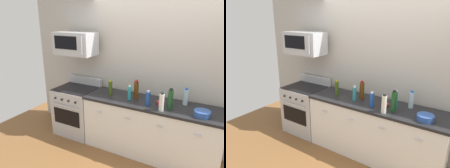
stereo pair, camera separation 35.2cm
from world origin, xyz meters
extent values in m
plane|color=brown|center=(0.00, 0.00, 0.00)|extent=(6.34, 6.34, 0.00)
cube|color=#B7B2A8|center=(0.00, 0.41, 1.35)|extent=(5.28, 0.10, 2.70)
cube|color=white|center=(0.00, 0.00, 0.44)|extent=(2.16, 0.62, 0.88)
cube|color=black|center=(0.00, 0.00, 0.90)|extent=(2.19, 0.65, 0.04)
cube|color=black|center=(0.00, -0.28, 0.05)|extent=(2.16, 0.02, 0.10)
cylinder|color=silver|center=(-0.76, -0.32, 0.72)|extent=(0.10, 0.02, 0.02)
cylinder|color=silver|center=(-0.25, -0.32, 0.72)|extent=(0.10, 0.02, 0.02)
cylinder|color=silver|center=(0.25, -0.32, 0.72)|extent=(0.10, 0.02, 0.02)
cylinder|color=silver|center=(0.76, -0.32, 0.72)|extent=(0.10, 0.02, 0.02)
cube|color=#B7BABF|center=(-1.47, 0.00, 0.46)|extent=(0.76, 0.64, 0.91)
cube|color=black|center=(-1.47, -0.32, 0.45)|extent=(0.58, 0.01, 0.30)
cylinder|color=#B7BABF|center=(-1.47, -0.35, 0.68)|extent=(0.61, 0.02, 0.02)
cube|color=#B7BABF|center=(-1.47, 0.29, 0.99)|extent=(0.76, 0.06, 0.16)
cube|color=black|center=(-1.47, 0.00, 0.92)|extent=(0.73, 0.61, 0.01)
cylinder|color=black|center=(-1.70, -0.33, 0.79)|extent=(0.04, 0.02, 0.04)
cylinder|color=black|center=(-1.55, -0.33, 0.79)|extent=(0.04, 0.02, 0.04)
cylinder|color=black|center=(-1.40, -0.33, 0.79)|extent=(0.04, 0.02, 0.04)
cylinder|color=black|center=(-1.24, -0.33, 0.79)|extent=(0.04, 0.02, 0.04)
cube|color=#B7BABF|center=(-1.47, 0.05, 1.75)|extent=(0.74, 0.40, 0.40)
cube|color=black|center=(-1.53, -0.15, 1.78)|extent=(0.48, 0.01, 0.22)
cube|color=#B7BABF|center=(-1.17, -0.17, 1.75)|extent=(0.02, 0.04, 0.30)
cylinder|color=#59330F|center=(-0.28, 0.06, 1.06)|extent=(0.08, 0.08, 0.28)
cylinder|color=maroon|center=(-0.28, 0.06, 1.21)|extent=(0.05, 0.05, 0.03)
cylinder|color=#197F7A|center=(0.30, 0.00, 1.05)|extent=(0.07, 0.07, 0.26)
cylinder|color=beige|center=(0.30, 0.00, 1.19)|extent=(0.05, 0.05, 0.03)
cylinder|color=#1E4CA5|center=(-0.01, -0.12, 1.03)|extent=(0.07, 0.07, 0.21)
cylinder|color=silver|center=(-0.01, -0.12, 1.14)|extent=(0.04, 0.04, 0.02)
cylinder|color=silver|center=(0.23, -0.23, 1.05)|extent=(0.07, 0.07, 0.25)
cylinder|color=black|center=(0.23, -0.23, 1.19)|extent=(0.05, 0.05, 0.03)
cylinder|color=teal|center=(-0.35, -0.06, 1.03)|extent=(0.06, 0.06, 0.22)
cylinder|color=white|center=(-0.35, -0.06, 1.15)|extent=(0.04, 0.04, 0.02)
cylinder|color=#385114|center=(-0.72, -0.01, 1.04)|extent=(0.06, 0.06, 0.24)
cylinder|color=#B29919|center=(-0.72, -0.01, 1.17)|extent=(0.04, 0.04, 0.02)
cylinder|color=silver|center=(0.49, 0.16, 1.04)|extent=(0.07, 0.07, 0.24)
cylinder|color=blue|center=(0.49, 0.16, 1.17)|extent=(0.05, 0.05, 0.02)
cylinder|color=#19471E|center=(0.32, -0.11, 1.06)|extent=(0.07, 0.07, 0.29)
cylinder|color=black|center=(0.32, -0.11, 1.22)|extent=(0.05, 0.05, 0.03)
cylinder|color=#B72D28|center=(0.16, -0.01, 0.94)|extent=(0.12, 0.12, 0.05)
torus|color=#B72D28|center=(0.16, -0.01, 0.97)|extent=(0.12, 0.12, 0.01)
cylinder|color=#B72D28|center=(0.16, -0.01, 0.92)|extent=(0.06, 0.06, 0.01)
cylinder|color=#2D519E|center=(0.76, -0.13, 0.96)|extent=(0.22, 0.22, 0.08)
torus|color=#2D519E|center=(0.76, -0.13, 0.99)|extent=(0.22, 0.22, 0.01)
cylinder|color=#2D519E|center=(0.76, -0.13, 0.93)|extent=(0.12, 0.12, 0.01)
camera|label=1|loc=(0.92, -3.00, 2.21)|focal=33.86mm
camera|label=2|loc=(1.22, -2.82, 2.21)|focal=33.86mm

